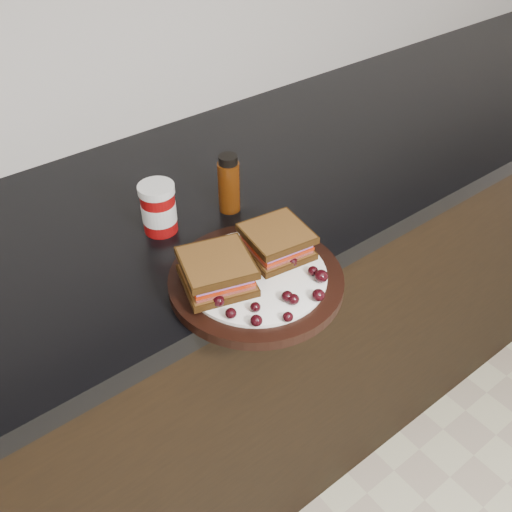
{
  "coord_description": "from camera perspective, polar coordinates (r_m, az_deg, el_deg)",
  "views": [
    {
      "loc": [
        -0.18,
        0.89,
        1.52
      ],
      "look_at": [
        0.24,
        1.43,
        0.96
      ],
      "focal_mm": 40.0,
      "sensor_mm": 36.0,
      "label": 1
    }
  ],
  "objects": [
    {
      "name": "grape_8",
      "position": [
        0.9,
        5.73,
        -1.49
      ],
      "size": [
        0.02,
        0.02,
        0.02
      ],
      "primitive_type": "ellipsoid",
      "color": "black",
      "rests_on": "plate"
    },
    {
      "name": "grape_18",
      "position": [
        0.87,
        -5.16,
        -2.71
      ],
      "size": [
        0.02,
        0.02,
        0.02
      ],
      "primitive_type": "ellipsoid",
      "color": "black",
      "rests_on": "plate"
    },
    {
      "name": "grape_3",
      "position": [
        0.82,
        3.21,
        -6.1
      ],
      "size": [
        0.02,
        0.02,
        0.01
      ],
      "primitive_type": "ellipsoid",
      "color": "black",
      "rests_on": "plate"
    },
    {
      "name": "sandwich_right",
      "position": [
        0.93,
        2.08,
        1.44
      ],
      "size": [
        0.11,
        0.11,
        0.05
      ],
      "primitive_type": null,
      "rotation": [
        0.0,
        0.0,
        -0.14
      ],
      "color": "brown",
      "rests_on": "plate"
    },
    {
      "name": "grape_4",
      "position": [
        0.85,
        3.77,
        -4.34
      ],
      "size": [
        0.02,
        0.02,
        0.02
      ],
      "primitive_type": "ellipsoid",
      "color": "black",
      "rests_on": "plate"
    },
    {
      "name": "countertop",
      "position": [
        1.05,
        -19.82,
        -0.87
      ],
      "size": [
        3.98,
        0.6,
        0.04
      ],
      "primitive_type": "cube",
      "color": "black",
      "rests_on": "base_cabinets"
    },
    {
      "name": "grape_14",
      "position": [
        0.89,
        -4.97,
        -1.79
      ],
      "size": [
        0.02,
        0.02,
        0.02
      ],
      "primitive_type": "ellipsoid",
      "color": "black",
      "rests_on": "plate"
    },
    {
      "name": "grape_16",
      "position": [
        0.85,
        -3.77,
        -4.5
      ],
      "size": [
        0.02,
        0.02,
        0.02
      ],
      "primitive_type": "ellipsoid",
      "color": "black",
      "rests_on": "plate"
    },
    {
      "name": "grape_13",
      "position": [
        0.91,
        -5.3,
        -1.02
      ],
      "size": [
        0.02,
        0.02,
        0.01
      ],
      "primitive_type": "ellipsoid",
      "color": "black",
      "rests_on": "plate"
    },
    {
      "name": "grape_12",
      "position": [
        0.94,
        1.64,
        0.92
      ],
      "size": [
        0.02,
        0.02,
        0.01
      ],
      "primitive_type": "ellipsoid",
      "color": "black",
      "rests_on": "plate"
    },
    {
      "name": "grape_10",
      "position": [
        0.94,
        4.01,
        0.95
      ],
      "size": [
        0.02,
        0.02,
        0.02
      ],
      "primitive_type": "ellipsoid",
      "color": "black",
      "rests_on": "plate"
    },
    {
      "name": "grape_11",
      "position": [
        0.94,
        2.31,
        0.61
      ],
      "size": [
        0.02,
        0.02,
        0.01
      ],
      "primitive_type": "ellipsoid",
      "color": "black",
      "rests_on": "plate"
    },
    {
      "name": "oil_bottle",
      "position": [
        1.05,
        -2.73,
        7.27
      ],
      "size": [
        0.05,
        0.05,
        0.11
      ],
      "primitive_type": "cylinder",
      "rotation": [
        0.0,
        0.0,
        0.33
      ],
      "color": "#431D06",
      "rests_on": "countertop"
    },
    {
      "name": "grape_17",
      "position": [
        0.9,
        -3.78,
        -0.79
      ],
      "size": [
        0.02,
        0.02,
        0.02
      ],
      "primitive_type": "ellipsoid",
      "color": "black",
      "rests_on": "plate"
    },
    {
      "name": "grape_6",
      "position": [
        0.86,
        6.25,
        -3.91
      ],
      "size": [
        0.02,
        0.02,
        0.02
      ],
      "primitive_type": "ellipsoid",
      "color": "black",
      "rests_on": "plate"
    },
    {
      "name": "grape_5",
      "position": [
        0.85,
        3.15,
        -4.05
      ],
      "size": [
        0.02,
        0.02,
        0.02
      ],
      "primitive_type": "ellipsoid",
      "color": "black",
      "rests_on": "plate"
    },
    {
      "name": "grape_19",
      "position": [
        0.87,
        -5.6,
        -3.08
      ],
      "size": [
        0.02,
        0.02,
        0.02
      ],
      "primitive_type": "ellipsoid",
      "color": "black",
      "rests_on": "plate"
    },
    {
      "name": "grape_15",
      "position": [
        0.87,
        -3.26,
        -3.0
      ],
      "size": [
        0.02,
        0.02,
        0.02
      ],
      "primitive_type": "ellipsoid",
      "color": "black",
      "rests_on": "plate"
    },
    {
      "name": "grape_2",
      "position": [
        0.82,
        0.03,
        -6.47
      ],
      "size": [
        0.02,
        0.02,
        0.02
      ],
      "primitive_type": "ellipsoid",
      "color": "black",
      "rests_on": "plate"
    },
    {
      "name": "plate",
      "position": [
        0.91,
        0.0,
        -2.47
      ],
      "size": [
        0.28,
        0.28,
        0.02
      ],
      "primitive_type": "cylinder",
      "color": "black",
      "rests_on": "countertop"
    },
    {
      "name": "sandwich_left",
      "position": [
        0.87,
        -3.94,
        -1.55
      ],
      "size": [
        0.13,
        0.13,
        0.05
      ],
      "primitive_type": null,
      "rotation": [
        0.0,
        0.0,
        -0.3
      ],
      "color": "brown",
      "rests_on": "plate"
    },
    {
      "name": "condiment_jar",
      "position": [
        1.02,
        -9.71,
        4.73
      ],
      "size": [
        0.08,
        0.08,
        0.09
      ],
      "primitive_type": "cylinder",
      "rotation": [
        0.0,
        0.0,
        0.21
      ],
      "color": "maroon",
      "rests_on": "countertop"
    },
    {
      "name": "grape_7",
      "position": [
        0.89,
        6.54,
        -2.01
      ],
      "size": [
        0.02,
        0.02,
        0.02
      ],
      "primitive_type": "ellipsoid",
      "color": "black",
      "rests_on": "plate"
    },
    {
      "name": "grape_0",
      "position": [
        0.83,
        -2.53,
        -5.74
      ],
      "size": [
        0.02,
        0.02,
        0.02
      ],
      "primitive_type": "ellipsoid",
      "color": "black",
      "rests_on": "plate"
    },
    {
      "name": "base_cabinets",
      "position": [
        1.37,
        -15.58,
        -15.33
      ],
      "size": [
        3.96,
        0.58,
        0.86
      ],
      "primitive_type": "cube",
      "color": "black",
      "rests_on": "ground_plane"
    },
    {
      "name": "grape_1",
      "position": [
        0.84,
        -0.06,
        -5.13
      ],
      "size": [
        0.02,
        0.02,
        0.01
      ],
      "primitive_type": "ellipsoid",
      "color": "black",
      "rests_on": "plate"
    },
    {
      "name": "grape_9",
      "position": [
        0.91,
        3.68,
        -0.59
      ],
      "size": [
        0.02,
        0.02,
        0.02
      ],
      "primitive_type": "ellipsoid",
      "color": "black",
      "rests_on": "plate"
    }
  ]
}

